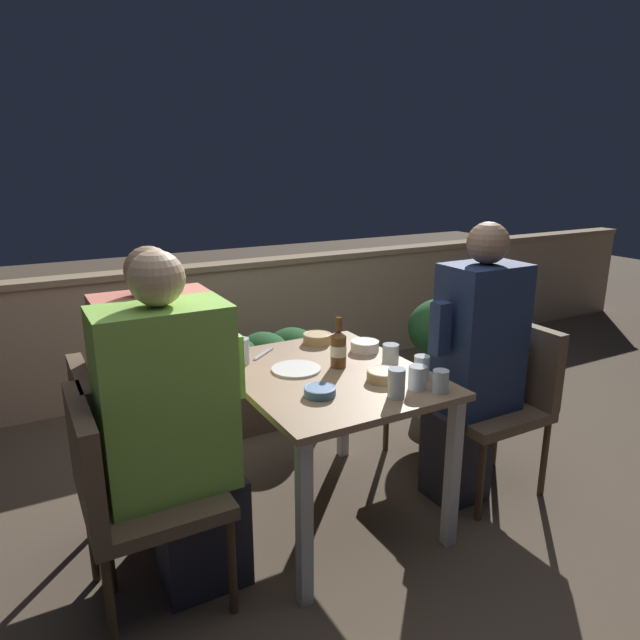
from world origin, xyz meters
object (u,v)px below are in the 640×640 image
(chair_left_near, at_px, (124,484))
(beer_bottle, at_px, (338,348))
(person_navy_jumper, at_px, (474,364))
(potted_plant, at_px, (440,345))
(person_green_blouse, at_px, (177,432))
(chair_right_near, at_px, (501,389))
(chair_left_far, at_px, (121,443))
(person_coral_top, at_px, (167,402))
(chair_right_far, at_px, (457,369))

(chair_left_near, bearing_deg, beer_bottle, 10.63)
(person_navy_jumper, distance_m, potted_plant, 0.94)
(person_navy_jumper, bearing_deg, potted_plant, 58.56)
(person_green_blouse, height_order, person_navy_jumper, person_navy_jumper)
(person_navy_jumper, relative_size, beer_bottle, 5.82)
(person_green_blouse, relative_size, chair_right_near, 1.58)
(chair_left_far, xyz_separation_m, person_coral_top, (0.20, 0.00, 0.14))
(chair_left_far, distance_m, beer_bottle, 0.99)
(chair_right_near, bearing_deg, beer_bottle, 166.03)
(chair_left_near, bearing_deg, chair_right_far, 9.66)
(chair_right_near, height_order, chair_right_far, same)
(chair_left_near, xyz_separation_m, chair_right_far, (1.81, 0.31, 0.00))
(person_green_blouse, distance_m, person_coral_top, 0.33)
(chair_left_near, xyz_separation_m, potted_plant, (2.09, 0.76, -0.04))
(beer_bottle, bearing_deg, potted_plant, 27.61)
(person_navy_jumper, bearing_deg, beer_bottle, 161.85)
(chair_right_far, bearing_deg, potted_plant, 59.03)
(person_green_blouse, bearing_deg, chair_right_near, -0.70)
(person_green_blouse, relative_size, chair_left_far, 1.58)
(person_coral_top, bearing_deg, person_green_blouse, -98.34)
(chair_left_far, relative_size, person_coral_top, 0.65)
(chair_left_near, distance_m, beer_bottle, 1.04)
(potted_plant, bearing_deg, beer_bottle, -152.39)
(person_green_blouse, relative_size, chair_right_far, 1.58)
(beer_bottle, bearing_deg, chair_right_near, -13.97)
(chair_left_near, xyz_separation_m, person_green_blouse, (0.20, 0.00, 0.15))
(chair_left_far, height_order, person_coral_top, person_coral_top)
(potted_plant, bearing_deg, person_navy_jumper, -121.44)
(potted_plant, bearing_deg, person_green_blouse, -158.05)
(beer_bottle, bearing_deg, chair_left_near, -169.37)
(beer_bottle, distance_m, potted_plant, 1.28)
(person_green_blouse, distance_m, beer_bottle, 0.82)
(person_green_blouse, relative_size, beer_bottle, 5.75)
(person_coral_top, xyz_separation_m, potted_plant, (1.84, 0.44, -0.17))
(potted_plant, bearing_deg, chair_right_near, -109.68)
(chair_left_far, relative_size, beer_bottle, 3.63)
(chair_left_far, xyz_separation_m, person_navy_jumper, (1.56, -0.34, 0.17))
(person_navy_jumper, xyz_separation_m, chair_right_far, (0.21, 0.33, -0.17))
(chair_right_near, bearing_deg, chair_left_far, 168.96)
(person_navy_jumper, height_order, chair_right_far, person_navy_jumper)
(chair_left_far, relative_size, chair_right_far, 1.00)
(chair_right_near, distance_m, beer_bottle, 0.90)
(chair_left_far, bearing_deg, beer_bottle, -8.42)
(chair_right_far, xyz_separation_m, beer_bottle, (-0.83, -0.12, 0.29))
(person_coral_top, bearing_deg, chair_right_near, -12.41)
(person_coral_top, relative_size, beer_bottle, 5.61)
(chair_right_near, bearing_deg, chair_right_far, 88.62)
(person_navy_jumper, relative_size, chair_right_far, 1.60)
(chair_right_near, distance_m, person_navy_jumper, 0.26)
(chair_left_far, xyz_separation_m, chair_right_near, (1.76, -0.34, 0.00))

